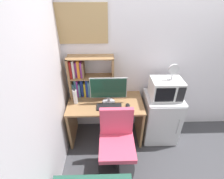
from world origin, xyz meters
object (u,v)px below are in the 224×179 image
(computer_mouse, at_px, (128,105))
(mini_fridge, at_px, (160,117))
(keyboard, at_px, (109,107))
(desk_chair, at_px, (117,146))
(water_bottle, at_px, (75,97))
(wall_corkboard, at_px, (81,24))
(monitor, at_px, (108,90))
(microwave, at_px, (166,89))
(hutch_bookshelf, at_px, (85,78))
(desk_fan, at_px, (173,71))

(computer_mouse, distance_m, mini_fridge, 0.67)
(keyboard, height_order, desk_chair, desk_chair)
(water_bottle, bearing_deg, wall_corkboard, 64.62)
(monitor, xyz_separation_m, microwave, (0.85, 0.00, 0.00))
(hutch_bookshelf, distance_m, desk_chair, 1.10)
(monitor, distance_m, desk_chair, 0.80)
(keyboard, height_order, desk_fan, desk_fan)
(hutch_bookshelf, xyz_separation_m, computer_mouse, (0.63, -0.31, -0.30))
(keyboard, distance_m, desk_fan, 1.03)
(desk_fan, bearing_deg, monitor, 179.88)
(keyboard, bearing_deg, water_bottle, 166.62)
(water_bottle, xyz_separation_m, microwave, (1.35, 0.01, 0.12))
(monitor, bearing_deg, keyboard, -86.94)
(water_bottle, relative_size, mini_fridge, 0.31)
(microwave, bearing_deg, hutch_bookshelf, 170.18)
(hutch_bookshelf, height_order, keyboard, hutch_bookshelf)
(water_bottle, height_order, desk_chair, water_bottle)
(mini_fridge, bearing_deg, keyboard, -171.71)
(keyboard, bearing_deg, monitor, 93.06)
(monitor, xyz_separation_m, keyboard, (0.01, -0.12, -0.23))
(microwave, xyz_separation_m, desk_chair, (-0.75, -0.57, -0.56))
(wall_corkboard, bearing_deg, desk_chair, -62.18)
(computer_mouse, xyz_separation_m, desk_fan, (0.62, 0.10, 0.50))
(desk_fan, xyz_separation_m, desk_chair, (-0.80, -0.56, -0.84))
(hutch_bookshelf, bearing_deg, desk_fan, -9.65)
(hutch_bookshelf, bearing_deg, monitor, -30.96)
(hutch_bookshelf, bearing_deg, computer_mouse, -26.15)
(hutch_bookshelf, xyz_separation_m, water_bottle, (-0.15, -0.21, -0.20))
(water_bottle, xyz_separation_m, desk_chair, (0.60, -0.56, -0.44))
(hutch_bookshelf, distance_m, computer_mouse, 0.77)
(microwave, relative_size, desk_chair, 0.47)
(hutch_bookshelf, xyz_separation_m, desk_chair, (0.45, -0.77, -0.64))
(desk_chair, bearing_deg, hutch_bookshelf, 120.19)
(microwave, bearing_deg, water_bottle, -179.77)
(desk_fan, xyz_separation_m, wall_corkboard, (-1.25, 0.30, 0.57))
(water_bottle, bearing_deg, desk_fan, 0.01)
(computer_mouse, bearing_deg, microwave, 10.47)
(mini_fridge, height_order, wall_corkboard, wall_corkboard)
(desk_chair, bearing_deg, water_bottle, 136.76)
(desk_chair, bearing_deg, wall_corkboard, 117.82)
(computer_mouse, bearing_deg, monitor, 160.40)
(monitor, relative_size, water_bottle, 2.13)
(desk_fan, relative_size, wall_corkboard, 0.34)
(monitor, relative_size, keyboard, 1.48)
(keyboard, xyz_separation_m, desk_chair, (0.09, -0.44, -0.33))
(mini_fridge, xyz_separation_m, microwave, (0.00, 0.00, 0.56))
(computer_mouse, bearing_deg, desk_fan, 9.15)
(water_bottle, bearing_deg, desk_chair, -43.24)
(keyboard, distance_m, wall_corkboard, 1.21)
(computer_mouse, relative_size, desk_chair, 0.11)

